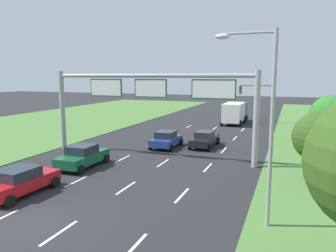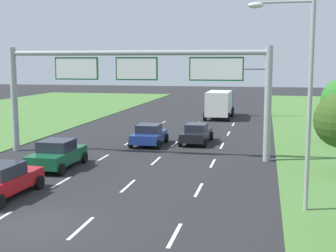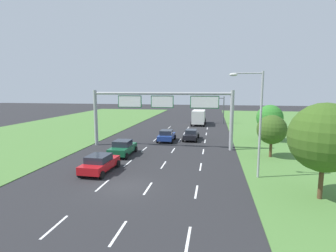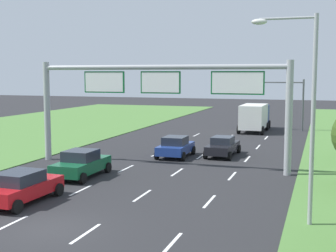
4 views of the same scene
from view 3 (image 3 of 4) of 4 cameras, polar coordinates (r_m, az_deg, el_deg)
name	(u,v)px [view 3 (image 3 of 4)]	position (r m, az deg, el deg)	size (l,w,h in m)	color
ground_plane	(125,187)	(20.03, -9.38, -12.94)	(200.00, 200.00, 0.00)	#262628
lane_dashes_inner_left	(128,163)	(25.95, -8.67, -7.98)	(0.14, 50.40, 0.01)	white
lane_dashes_inner_right	(164,165)	(25.09, -0.98, -8.45)	(0.14, 50.40, 0.01)	white
lane_dashes_slip	(201,167)	(24.70, 7.11, -8.79)	(0.14, 50.40, 0.01)	white
car_near_red	(100,163)	(23.59, -14.67, -7.82)	(2.33, 4.44, 1.54)	red
car_lead_silver	(166,136)	(35.94, -0.33, -2.11)	(2.26, 4.01, 1.55)	navy
car_mid_lane	(191,135)	(37.05, 5.06, -1.89)	(2.11, 4.50, 1.47)	black
car_far_ahead	(123,148)	(28.93, -9.83, -4.68)	(2.18, 4.36, 1.63)	#145633
box_truck	(199,117)	(53.03, 6.75, 2.07)	(2.74, 7.47, 2.93)	navy
sign_gantry	(162,107)	(31.58, -1.26, 4.12)	(17.24, 0.44, 7.00)	#9EA0A5
traffic_light_mast	(214,105)	(54.47, 10.00, 4.54)	(4.76, 0.49, 5.60)	#47494F
street_lamp	(256,115)	(21.67, 18.56, 2.18)	(2.61, 0.32, 8.50)	#9EA0A5
roadside_tree_near	(325,138)	(19.26, 30.93, -2.17)	(4.41, 4.41, 6.32)	#513823
roadside_tree_mid	(272,130)	(29.16, 21.65, -0.74)	(3.03, 3.03, 4.48)	#513823
roadside_tree_far	(270,118)	(38.08, 21.26, 1.68)	(3.51, 3.51, 5.01)	#513823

